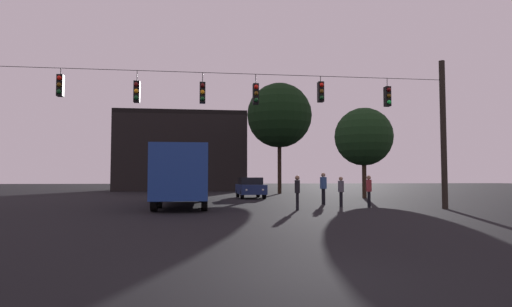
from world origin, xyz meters
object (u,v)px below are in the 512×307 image
Objects in this scene: pedestrian_near_bus at (297,191)px; pedestrian_crossing_center at (341,190)px; city_bus at (184,171)px; pedestrian_crossing_right at (323,186)px; tree_left_silhouette at (364,137)px; pedestrian_crossing_left at (369,189)px; tree_behind_building at (279,115)px; car_near_right at (250,187)px.

pedestrian_crossing_center is at bearing 34.91° from pedestrian_near_bus.
city_bus is 7.82m from pedestrian_crossing_right.
tree_left_silhouette reaches higher than pedestrian_crossing_center.
pedestrian_near_bus is at bearing -145.09° from pedestrian_crossing_center.
pedestrian_crossing_left is 0.15× the size of tree_behind_building.
pedestrian_crossing_left reaches higher than pedestrian_crossing_center.
tree_behind_building reaches higher than car_near_right.
pedestrian_crossing_right is at bearing 98.68° from pedestrian_crossing_center.
tree_behind_building reaches higher than pedestrian_crossing_left.
car_near_right is 12.22m from pedestrian_near_bus.
city_bus is at bearing 141.62° from pedestrian_near_bus.
pedestrian_crossing_center is at bearing 157.40° from pedestrian_crossing_left.
pedestrian_crossing_right is 9.42m from tree_left_silhouette.
pedestrian_crossing_center is (8.09, -2.33, -1.00)m from city_bus.
pedestrian_crossing_right is 0.17× the size of tree_behind_building.
pedestrian_crossing_center is at bearing -81.32° from pedestrian_crossing_right.
pedestrian_crossing_left is at bearing -22.60° from pedestrian_crossing_center.
tree_behind_building is at bearing 66.27° from car_near_right.
tree_left_silhouette is at bearing 53.65° from pedestrian_crossing_right.
pedestrian_crossing_left is 3.09m from pedestrian_crossing_right.
pedestrian_crossing_left is 4.25m from pedestrian_near_bus.
pedestrian_near_bus is (-2.42, -4.01, -0.11)m from pedestrian_crossing_right.
pedestrian_crossing_right is 1.11× the size of pedestrian_near_bus.
pedestrian_crossing_left is 1.04× the size of pedestrian_crossing_center.
pedestrian_crossing_center is at bearing -117.99° from tree_left_silhouette.
city_bus is at bearing -152.27° from tree_left_silhouette.
pedestrian_crossing_left is (4.79, -10.82, 0.11)m from car_near_right.
pedestrian_crossing_left is 0.24× the size of tree_left_silhouette.
city_bus is 9.24m from car_near_right.
city_bus is at bearing -116.81° from tree_behind_building.
tree_behind_building is (0.63, 16.86, 6.46)m from pedestrian_crossing_right.
car_near_right is 10.86m from pedestrian_crossing_center.
city_bus is 6.87× the size of pedestrian_near_bus.
pedestrian_crossing_right reaches higher than pedestrian_crossing_left.
pedestrian_crossing_left is (9.38, -2.87, -0.96)m from city_bus.
car_near_right is 0.41× the size of tree_behind_building.
pedestrian_crossing_right is at bearing -68.76° from car_near_right.
city_bus reaches higher than pedestrian_near_bus.
pedestrian_crossing_right is at bearing -126.35° from tree_left_silhouette.
car_near_right is 2.70× the size of pedestrian_crossing_left.
tree_left_silhouette is at bearing -65.17° from tree_behind_building.
city_bus is 6.82× the size of pedestrian_crossing_left.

